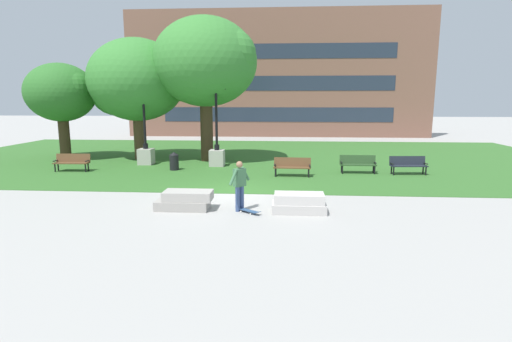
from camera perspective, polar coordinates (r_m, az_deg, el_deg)
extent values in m
plane|color=#A3A09B|center=(16.03, -3.50, -3.28)|extent=(140.00, 140.00, 0.00)
cube|color=#336628|center=(25.80, -0.66, 1.97)|extent=(40.00, 20.00, 0.02)
cube|color=#9E9991|center=(14.04, -10.43, -4.73)|extent=(1.80, 0.90, 0.32)
cube|color=#A6A098|center=(13.92, -9.68, -3.48)|extent=(1.66, 0.83, 0.32)
cube|color=#BCB7B2|center=(13.52, 6.14, -5.21)|extent=(1.80, 0.90, 0.32)
cube|color=beige|center=(13.44, 6.19, -3.89)|extent=(1.66, 0.83, 0.32)
cylinder|color=#384C7A|center=(13.61, -2.04, -3.87)|extent=(0.15, 0.15, 0.86)
cylinder|color=#384C7A|center=(13.47, -2.65, -4.02)|extent=(0.15, 0.15, 0.86)
cube|color=#3D7047|center=(13.38, -2.37, -0.92)|extent=(0.44, 0.46, 0.60)
cylinder|color=#3D7047|center=(13.69, -1.53, -0.37)|extent=(0.32, 0.35, 0.52)
cylinder|color=#3D7047|center=(13.05, -3.25, -0.92)|extent=(0.32, 0.35, 0.52)
sphere|color=#9E7051|center=(13.30, -2.38, 0.94)|extent=(0.22, 0.22, 0.22)
cube|color=#2D4C75|center=(13.38, -1.17, -5.65)|extent=(0.75, 0.66, 0.02)
cube|color=#2D4C75|center=(13.07, 0.26, -5.93)|extent=(0.22, 0.23, 0.06)
cube|color=#2D4C75|center=(13.67, -2.54, -5.21)|extent=(0.22, 0.23, 0.06)
cylinder|color=silver|center=(13.32, -0.16, -5.97)|extent=(0.06, 0.06, 0.06)
cylinder|color=silver|center=(13.17, -0.81, -6.17)|extent=(0.06, 0.06, 0.06)
cylinder|color=silver|center=(13.61, -1.52, -5.61)|extent=(0.06, 0.06, 0.06)
cylinder|color=silver|center=(13.46, -2.18, -5.80)|extent=(0.06, 0.06, 0.06)
cube|color=#284723|center=(20.80, 14.38, 0.86)|extent=(1.80, 0.46, 0.05)
cube|color=#284723|center=(21.00, 14.30, 1.59)|extent=(1.80, 0.14, 0.46)
cube|color=black|center=(20.65, 12.10, 1.23)|extent=(0.06, 0.40, 0.04)
cube|color=black|center=(20.94, 16.66, 1.14)|extent=(0.06, 0.40, 0.04)
cylinder|color=black|center=(20.55, 12.23, 0.18)|extent=(0.07, 0.07, 0.41)
cylinder|color=black|center=(20.83, 16.60, 0.12)|extent=(0.07, 0.07, 0.41)
cylinder|color=black|center=(20.87, 12.12, 0.34)|extent=(0.07, 0.07, 0.41)
cylinder|color=black|center=(21.14, 16.42, 0.27)|extent=(0.07, 0.07, 0.41)
cube|color=brown|center=(19.42, 5.19, 0.49)|extent=(1.82, 0.52, 0.05)
cube|color=brown|center=(19.63, 5.21, 1.27)|extent=(1.80, 0.21, 0.46)
cube|color=black|center=(19.43, 2.71, 0.89)|extent=(0.08, 0.40, 0.04)
cube|color=black|center=(19.40, 7.67, 0.79)|extent=(0.08, 0.40, 0.04)
cylinder|color=black|center=(19.33, 2.79, -0.23)|extent=(0.07, 0.07, 0.41)
cylinder|color=black|center=(19.30, 7.54, -0.32)|extent=(0.07, 0.07, 0.41)
cylinder|color=black|center=(19.65, 2.85, -0.05)|extent=(0.07, 0.07, 0.41)
cylinder|color=black|center=(19.61, 7.52, -0.15)|extent=(0.07, 0.07, 0.41)
cube|color=#1E232D|center=(21.22, 20.99, 0.68)|extent=(1.83, 0.58, 0.05)
cube|color=#1E232D|center=(21.42, 20.79, 1.40)|extent=(1.80, 0.26, 0.46)
cube|color=black|center=(20.91, 18.87, 1.01)|extent=(0.09, 0.40, 0.04)
cube|color=black|center=(21.53, 23.10, 0.99)|extent=(0.09, 0.40, 0.04)
cylinder|color=black|center=(20.83, 19.06, -0.02)|extent=(0.07, 0.07, 0.41)
cylinder|color=black|center=(21.42, 23.10, -0.01)|extent=(0.07, 0.07, 0.41)
cylinder|color=black|center=(21.13, 18.78, 0.14)|extent=(0.07, 0.07, 0.41)
cylinder|color=black|center=(21.71, 22.77, 0.14)|extent=(0.07, 0.07, 0.41)
cube|color=brown|center=(22.80, -24.87, 1.03)|extent=(1.81, 0.51, 0.05)
cube|color=brown|center=(22.99, -24.64, 1.70)|extent=(1.80, 0.19, 0.46)
cube|color=black|center=(23.17, -26.75, 1.32)|extent=(0.07, 0.40, 0.04)
cube|color=black|center=(22.42, -22.98, 1.34)|extent=(0.07, 0.40, 0.04)
cylinder|color=black|center=(23.07, -26.78, 0.39)|extent=(0.07, 0.07, 0.41)
cylinder|color=black|center=(22.35, -23.18, 0.38)|extent=(0.07, 0.07, 0.41)
cylinder|color=black|center=(23.34, -26.41, 0.53)|extent=(0.07, 0.07, 0.41)
cylinder|color=black|center=(22.63, -22.84, 0.52)|extent=(0.07, 0.07, 0.41)
cube|color=#ADA89E|center=(22.53, -5.58, 1.87)|extent=(0.80, 0.80, 0.90)
cylinder|color=black|center=(22.45, -5.61, 3.39)|extent=(0.28, 0.28, 0.30)
cylinder|color=black|center=(22.32, -5.68, 7.42)|extent=(0.14, 0.14, 3.46)
cube|color=black|center=(22.29, -5.76, 11.61)|extent=(1.10, 0.08, 0.08)
ellipsoid|color=white|center=(22.40, -7.19, 12.19)|extent=(0.22, 0.22, 0.36)
cone|color=black|center=(22.41, -7.20, 12.69)|extent=(0.20, 0.20, 0.13)
ellipsoid|color=white|center=(22.22, -4.34, 12.26)|extent=(0.22, 0.22, 0.36)
cone|color=black|center=(22.22, -4.35, 12.76)|extent=(0.20, 0.20, 0.13)
cube|color=#ADA89E|center=(23.82, -15.42, 2.01)|extent=(0.80, 0.80, 0.90)
cylinder|color=black|center=(23.74, -15.49, 3.44)|extent=(0.28, 0.28, 0.30)
cylinder|color=black|center=(23.61, -15.69, 7.52)|extent=(0.14, 0.14, 3.68)
cube|color=black|center=(23.60, -15.90, 11.74)|extent=(1.10, 0.08, 0.08)
ellipsoid|color=white|center=(23.80, -17.20, 12.24)|extent=(0.22, 0.22, 0.36)
cone|color=black|center=(23.81, -17.23, 12.71)|extent=(0.20, 0.20, 0.13)
ellipsoid|color=white|center=(23.43, -14.63, 12.40)|extent=(0.22, 0.22, 0.36)
cone|color=black|center=(23.44, -14.65, 12.88)|extent=(0.20, 0.20, 0.13)
cylinder|color=#42301E|center=(27.61, -25.70, 4.61)|extent=(0.65, 0.65, 2.96)
ellipsoid|color=#2D6B28|center=(27.52, -26.13, 10.05)|extent=(4.15, 4.15, 3.53)
sphere|color=#2D6B28|center=(28.45, -27.66, 9.06)|extent=(2.28, 2.28, 2.28)
sphere|color=#2D6B28|center=(26.66, -24.65, 10.63)|extent=(2.08, 2.08, 2.08)
cylinder|color=#42301E|center=(24.35, -7.07, 6.35)|extent=(0.74, 0.74, 4.17)
ellipsoid|color=#387F33|center=(24.38, -7.27, 15.20)|extent=(6.09, 6.09, 5.18)
sphere|color=#387F33|center=(25.30, -10.80, 13.54)|extent=(3.35, 3.35, 3.35)
sphere|color=#387F33|center=(23.57, -3.80, 16.17)|extent=(3.05, 3.05, 3.05)
cylinder|color=#4C3823|center=(25.97, -16.28, 5.24)|extent=(0.73, 0.73, 3.25)
ellipsoid|color=#387F33|center=(25.91, -16.65, 12.37)|extent=(5.84, 5.84, 4.96)
sphere|color=#387F33|center=(27.02, -19.39, 10.88)|extent=(3.21, 3.21, 3.21)
sphere|color=#387F33|center=(24.90, -13.93, 13.26)|extent=(2.92, 2.92, 2.92)
cylinder|color=black|center=(21.57, -11.62, 1.20)|extent=(0.48, 0.48, 0.80)
cone|color=black|center=(21.50, -11.66, 2.46)|extent=(0.49, 0.49, 0.16)
cube|color=brown|center=(40.02, 3.10, 13.65)|extent=(29.79, 1.00, 12.17)
cube|color=#232D3D|center=(39.47, 3.03, 8.05)|extent=(22.34, 0.03, 1.40)
cube|color=#232D3D|center=(39.46, 3.07, 12.41)|extent=(22.34, 0.03, 1.40)
cube|color=#232D3D|center=(39.69, 3.12, 16.74)|extent=(22.34, 0.03, 1.40)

